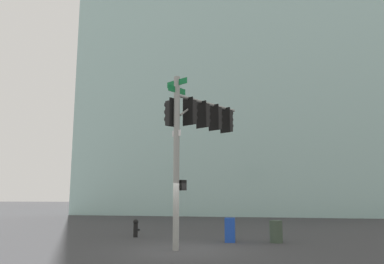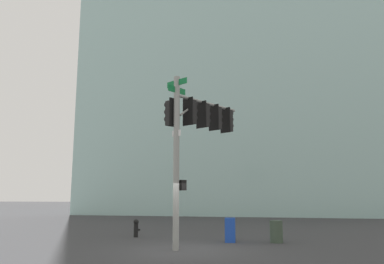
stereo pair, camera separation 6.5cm
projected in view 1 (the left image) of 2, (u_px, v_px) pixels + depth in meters
The scene contains 7 objects.
ground_plane at pixel (185, 250), 14.22m from camera, with size 200.00×200.00×0.00m, color #38383A.
signal_pole_assembly at pixel (195, 129), 15.77m from camera, with size 2.58×3.77×6.76m.
fire_hydrant at pixel (136, 227), 18.70m from camera, with size 0.34×0.26×0.87m.
litter_bin at pixel (276, 232), 16.50m from camera, with size 0.56×0.56×0.95m, color #384738.
newspaper_box at pixel (230, 230), 16.72m from camera, with size 0.44×0.56×1.05m, color #193FA5.
building_brick_nearside at pixel (233, 56), 62.45m from camera, with size 24.80×14.82×49.49m, color #4C3328.
building_brick_midblock at pixel (274, 103), 59.91m from camera, with size 20.63×15.74×33.20m, color #4C3328.
Camera 1 is at (3.37, -14.38, 2.03)m, focal length 35.34 mm.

